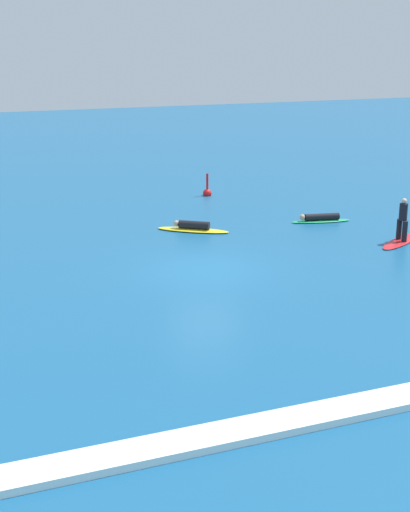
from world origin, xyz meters
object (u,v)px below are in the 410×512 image
at_px(surfer_on_yellow_board, 193,228).
at_px(surfer_on_green_board, 320,219).
at_px(marker_buoy, 207,192).
at_px(surfer_on_red_board, 402,231).

height_order(surfer_on_yellow_board, surfer_on_green_board, surfer_on_yellow_board).
bearing_deg(surfer_on_yellow_board, surfer_on_green_board, -150.38).
bearing_deg(surfer_on_green_board, surfer_on_yellow_board, 5.28).
relative_size(surfer_on_yellow_board, marker_buoy, 2.33).
bearing_deg(surfer_on_red_board, surfer_on_green_board, 77.47).
distance_m(surfer_on_yellow_board, marker_buoy, 7.30).
height_order(surfer_on_yellow_board, surfer_on_red_board, surfer_on_red_board).
bearing_deg(surfer_on_red_board, marker_buoy, 78.70).
distance_m(surfer_on_yellow_board, surfer_on_green_board, 5.97).
bearing_deg(surfer_on_yellow_board, surfer_on_red_board, -177.43).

